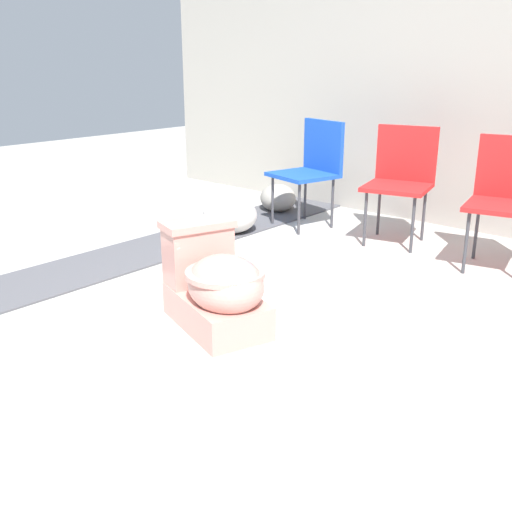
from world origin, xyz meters
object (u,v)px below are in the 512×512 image
at_px(folding_chair_left, 313,162).
at_px(folding_chair_middle, 402,172).
at_px(toilet, 217,285).
at_px(boulder_far, 230,215).
at_px(folding_chair_right, 508,189).
at_px(boulder_near, 278,198).

xyz_separation_m(folding_chair_left, folding_chair_middle, (0.74, 0.08, 0.00)).
relative_size(toilet, folding_chair_left, 0.86).
distance_m(folding_chair_left, boulder_far, 0.79).
height_order(folding_chair_right, boulder_near, folding_chair_right).
bearing_deg(boulder_near, toilet, -57.88).
relative_size(toilet, folding_chair_middle, 0.86).
relative_size(boulder_near, boulder_far, 0.91).
distance_m(toilet, folding_chair_right, 2.04).
bearing_deg(folding_chair_middle, folding_chair_left, -97.91).
bearing_deg(folding_chair_left, folding_chair_right, 103.49).
height_order(folding_chair_left, boulder_far, folding_chair_left).
bearing_deg(toilet, folding_chair_right, 87.56).
distance_m(folding_chair_middle, boulder_near, 1.30).
xyz_separation_m(folding_chair_right, boulder_far, (-1.87, -0.60, -0.37)).
distance_m(folding_chair_left, folding_chair_middle, 0.74).
distance_m(toilet, boulder_near, 2.44).
bearing_deg(toilet, boulder_far, 150.34).
bearing_deg(boulder_far, folding_chair_right, 17.92).
bearing_deg(folding_chair_right, toilet, -32.87).
relative_size(folding_chair_left, boulder_far, 1.94).
bearing_deg(folding_chair_right, boulder_near, -106.68).
relative_size(folding_chair_left, folding_chair_right, 1.00).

